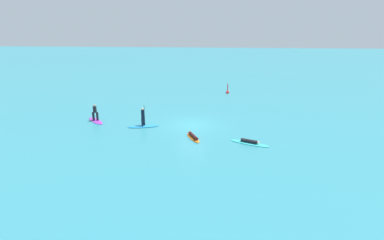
# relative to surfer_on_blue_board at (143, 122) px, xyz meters

# --- Properties ---
(ground_plane) EXTENTS (120.00, 120.00, 0.00)m
(ground_plane) POSITION_rel_surfer_on_blue_board_xyz_m (4.51, 0.72, -0.42)
(ground_plane) COLOR teal
(ground_plane) RESTS_ON ground
(surfer_on_blue_board) EXTENTS (2.91, 1.36, 2.04)m
(surfer_on_blue_board) POSITION_rel_surfer_on_blue_board_xyz_m (0.00, 0.00, 0.00)
(surfer_on_blue_board) COLOR #1E8CD1
(surfer_on_blue_board) RESTS_ON ground_plane
(surfer_on_orange_board) EXTENTS (1.53, 2.45, 0.37)m
(surfer_on_orange_board) POSITION_rel_surfer_on_blue_board_xyz_m (4.77, -2.62, -0.28)
(surfer_on_orange_board) COLOR orange
(surfer_on_orange_board) RESTS_ON ground_plane
(surfer_on_purple_board) EXTENTS (2.34, 2.50, 1.69)m
(surfer_on_purple_board) POSITION_rel_surfer_on_blue_board_xyz_m (-4.96, 1.35, 0.05)
(surfer_on_purple_board) COLOR purple
(surfer_on_purple_board) RESTS_ON ground_plane
(surfer_on_teal_board) EXTENTS (3.27, 1.99, 0.36)m
(surfer_on_teal_board) POSITION_rel_surfer_on_blue_board_xyz_m (9.47, -3.58, -0.31)
(surfer_on_teal_board) COLOR #33C6CC
(surfer_on_teal_board) RESTS_ON ground_plane
(marker_buoy) EXTENTS (0.41, 0.41, 1.35)m
(marker_buoy) POSITION_rel_surfer_on_blue_board_xyz_m (8.39, 13.13, -0.22)
(marker_buoy) COLOR red
(marker_buoy) RESTS_ON ground_plane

